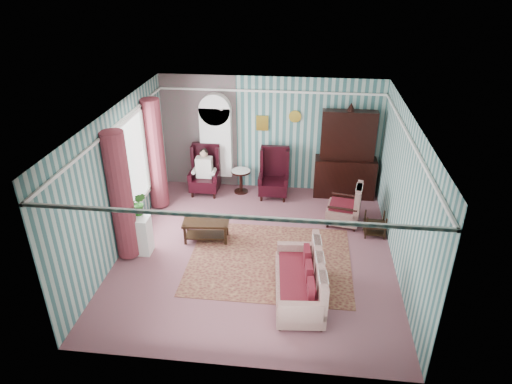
# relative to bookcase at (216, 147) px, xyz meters

# --- Properties ---
(floor) EXTENTS (6.00, 6.00, 0.00)m
(floor) POSITION_rel_bookcase_xyz_m (1.35, -2.84, -1.12)
(floor) COLOR #8B5158
(floor) RESTS_ON ground
(room_shell) EXTENTS (5.53, 6.02, 2.91)m
(room_shell) POSITION_rel_bookcase_xyz_m (0.73, -2.66, 0.89)
(room_shell) COLOR #3C6D6C
(room_shell) RESTS_ON ground
(bookcase) EXTENTS (0.80, 0.28, 2.24)m
(bookcase) POSITION_rel_bookcase_xyz_m (0.00, 0.00, 0.00)
(bookcase) COLOR silver
(bookcase) RESTS_ON floor
(dresser_hutch) EXTENTS (1.50, 0.56, 2.36)m
(dresser_hutch) POSITION_rel_bookcase_xyz_m (3.25, -0.12, 0.06)
(dresser_hutch) COLOR black
(dresser_hutch) RESTS_ON floor
(wingback_left) EXTENTS (0.76, 0.80, 1.25)m
(wingback_left) POSITION_rel_bookcase_xyz_m (-0.25, -0.39, -0.50)
(wingback_left) COLOR black
(wingback_left) RESTS_ON floor
(wingback_right) EXTENTS (0.76, 0.80, 1.25)m
(wingback_right) POSITION_rel_bookcase_xyz_m (1.50, -0.39, -0.50)
(wingback_right) COLOR black
(wingback_right) RESTS_ON floor
(seated_woman) EXTENTS (0.44, 0.40, 1.18)m
(seated_woman) POSITION_rel_bookcase_xyz_m (-0.25, -0.39, -0.53)
(seated_woman) COLOR white
(seated_woman) RESTS_ON floor
(round_side_table) EXTENTS (0.50, 0.50, 0.60)m
(round_side_table) POSITION_rel_bookcase_xyz_m (0.65, -0.24, -0.82)
(round_side_table) COLOR black
(round_side_table) RESTS_ON floor
(nest_table) EXTENTS (0.45, 0.38, 0.54)m
(nest_table) POSITION_rel_bookcase_xyz_m (3.82, -1.94, -0.85)
(nest_table) COLOR black
(nest_table) RESTS_ON floor
(plant_stand) EXTENTS (0.55, 0.35, 0.80)m
(plant_stand) POSITION_rel_bookcase_xyz_m (-1.05, -3.14, -0.72)
(plant_stand) COLOR silver
(plant_stand) RESTS_ON floor
(rug) EXTENTS (3.20, 2.60, 0.01)m
(rug) POSITION_rel_bookcase_xyz_m (1.65, -3.14, -1.11)
(rug) COLOR #4A1819
(rug) RESTS_ON floor
(sofa) EXTENTS (1.16, 1.88, 1.02)m
(sofa) POSITION_rel_bookcase_xyz_m (2.25, -4.21, -0.61)
(sofa) COLOR beige
(sofa) RESTS_ON floor
(floral_armchair) EXTENTS (0.92, 0.91, 1.07)m
(floral_armchair) POSITION_rel_bookcase_xyz_m (3.16, -1.50, -0.58)
(floral_armchair) COLOR #B5AD8C
(floral_armchair) RESTS_ON floor
(coffee_table) EXTENTS (1.01, 0.55, 0.45)m
(coffee_table) POSITION_rel_bookcase_xyz_m (0.24, -2.54, -0.89)
(coffee_table) COLOR black
(coffee_table) RESTS_ON floor
(potted_plant_a) EXTENTS (0.41, 0.38, 0.38)m
(potted_plant_a) POSITION_rel_bookcase_xyz_m (-1.10, -3.27, -0.13)
(potted_plant_a) COLOR #26571B
(potted_plant_a) RESTS_ON plant_stand
(potted_plant_b) EXTENTS (0.30, 0.25, 0.51)m
(potted_plant_b) POSITION_rel_bookcase_xyz_m (-0.98, -2.99, -0.07)
(potted_plant_b) COLOR #22571B
(potted_plant_b) RESTS_ON plant_stand
(potted_plant_c) EXTENTS (0.22, 0.22, 0.39)m
(potted_plant_c) POSITION_rel_bookcase_xyz_m (-1.11, -3.11, -0.13)
(potted_plant_c) COLOR #184D19
(potted_plant_c) RESTS_ON plant_stand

